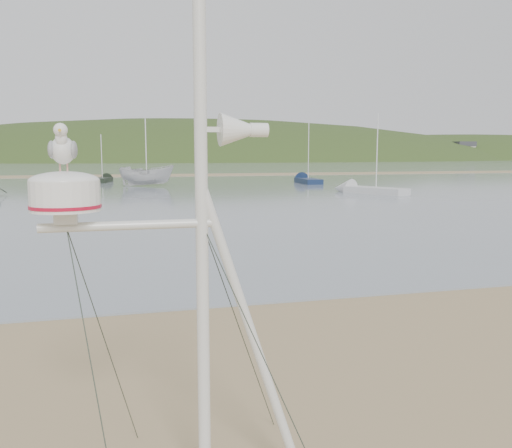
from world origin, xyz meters
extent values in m
plane|color=#8D7651|center=(0.00, 0.00, 0.00)|extent=(560.00, 560.00, 0.00)
cube|color=gray|center=(0.00, 132.00, 0.02)|extent=(560.00, 256.00, 0.04)
cube|color=#8D7651|center=(0.00, 70.00, 0.07)|extent=(560.00, 7.00, 0.07)
ellipsoid|color=#273A17|center=(40.00, 235.00, -22.00)|extent=(400.00, 180.00, 80.00)
ellipsoid|color=#273A17|center=(180.00, 235.00, -15.40)|extent=(300.00, 135.00, 56.00)
cube|color=beige|center=(-36.00, 196.00, 4.00)|extent=(8.40, 6.30, 8.00)
cube|color=beige|center=(-10.00, 196.00, 4.00)|extent=(8.40, 6.30, 8.00)
cube|color=beige|center=(16.00, 196.00, 4.00)|extent=(8.40, 6.30, 8.00)
cube|color=beige|center=(42.00, 196.00, 4.00)|extent=(8.40, 6.30, 8.00)
cube|color=beige|center=(68.00, 196.00, 4.00)|extent=(8.40, 6.30, 8.00)
cube|color=beige|center=(94.00, 196.00, 4.00)|extent=(8.40, 6.30, 8.00)
cube|color=beige|center=(120.00, 196.00, 4.00)|extent=(8.40, 6.30, 8.00)
cube|color=beige|center=(146.00, 196.00, 4.00)|extent=(8.40, 6.30, 8.00)
cylinder|color=silver|center=(0.62, -1.99, 2.22)|extent=(0.11, 0.11, 4.43)
cylinder|color=silver|center=(1.09, -1.99, 1.44)|extent=(1.03, 0.09, 2.91)
cylinder|color=silver|center=(0.01, -1.99, 2.55)|extent=(1.44, 0.08, 0.08)
cube|color=silver|center=(-0.49, -1.99, 2.63)|extent=(0.18, 0.18, 0.10)
cylinder|color=white|center=(-0.49, -1.99, 2.80)|extent=(0.55, 0.55, 0.24)
cylinder|color=#B50C28|center=(-0.49, -1.99, 2.72)|extent=(0.57, 0.57, 0.03)
ellipsoid|color=white|center=(-0.49, -1.99, 2.93)|extent=(0.55, 0.55, 0.16)
cone|color=white|center=(0.93, -1.99, 3.35)|extent=(0.29, 0.29, 0.29)
cylinder|color=white|center=(1.13, -1.99, 3.35)|extent=(0.16, 0.12, 0.12)
cube|color=silver|center=(0.73, -1.99, 3.35)|extent=(0.22, 0.04, 0.04)
cylinder|color=tan|center=(-0.52, -1.99, 3.04)|extent=(0.01, 0.01, 0.08)
cylinder|color=tan|center=(-0.46, -1.99, 3.04)|extent=(0.01, 0.01, 0.08)
ellipsoid|color=white|center=(-0.49, -1.99, 3.17)|extent=(0.19, 0.30, 0.22)
ellipsoid|color=#93969A|center=(-0.57, -2.00, 3.18)|extent=(0.06, 0.24, 0.14)
ellipsoid|color=#93969A|center=(-0.41, -2.00, 3.18)|extent=(0.06, 0.24, 0.14)
cone|color=white|center=(-0.49, -1.84, 3.15)|extent=(0.10, 0.09, 0.10)
ellipsoid|color=white|center=(-0.49, -2.10, 3.26)|extent=(0.09, 0.09, 0.13)
sphere|color=white|center=(-0.49, -2.13, 3.33)|extent=(0.11, 0.11, 0.11)
cone|color=gold|center=(-0.49, -2.18, 3.32)|extent=(0.02, 0.06, 0.02)
imported|color=silver|center=(3.15, 45.61, 2.61)|extent=(2.33, 2.29, 5.14)
cube|color=#122141|center=(19.58, 46.13, 0.29)|extent=(2.00, 5.25, 0.50)
cone|color=#122141|center=(19.81, 49.42, 0.29)|extent=(1.77, 1.91, 1.65)
cylinder|color=silver|center=(19.58, 46.13, 3.37)|extent=(0.08, 0.08, 5.66)
cube|color=silver|center=(19.46, 31.01, 0.29)|extent=(3.71, 5.27, 0.50)
cone|color=silver|center=(18.01, 33.92, 0.29)|extent=(2.25, 2.32, 1.63)
cylinder|color=silver|center=(19.46, 31.01, 3.33)|extent=(0.08, 0.08, 5.59)
cube|color=black|center=(-1.00, 53.58, 0.29)|extent=(2.24, 4.35, 0.50)
cone|color=black|center=(-0.39, 56.18, 0.29)|extent=(1.63, 1.72, 1.33)
cylinder|color=silver|center=(-1.00, 53.58, 2.83)|extent=(0.08, 0.08, 4.57)
camera|label=1|loc=(-0.13, -6.59, 3.15)|focal=38.00mm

